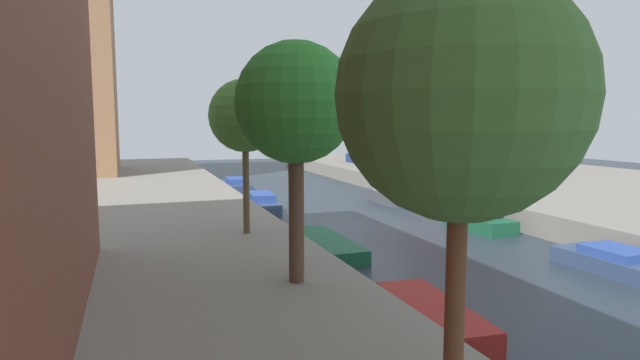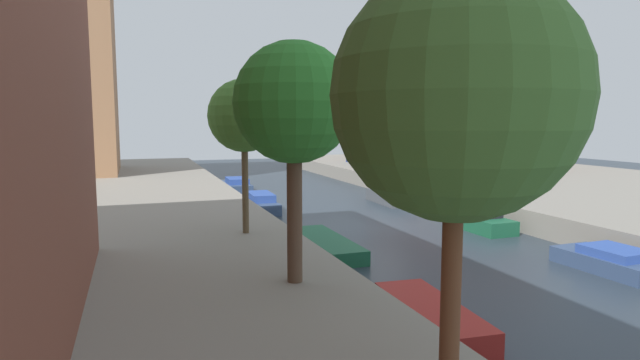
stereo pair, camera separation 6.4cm
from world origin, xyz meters
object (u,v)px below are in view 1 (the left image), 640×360
street_tree_1 (296,105)px  low_block_right (451,108)px  street_tree_0 (461,97)px  moored_boat_right_2 (611,260)px  moored_boat_left_3 (261,203)px  moored_boat_right_4 (390,195)px  parked_car (366,156)px  moored_boat_left_2 (324,245)px  apartment_tower_far (33,35)px  moored_boat_left_4 (237,185)px  moored_boat_left_1 (433,316)px  street_tree_2 (245,116)px  moored_boat_right_3 (479,220)px

street_tree_1 → low_block_right: bearing=51.7°
street_tree_0 → moored_boat_right_2: street_tree_0 is taller
moored_boat_left_3 → moored_boat_right_4: 7.43m
parked_car → moored_boat_left_2: parked_car is taller
apartment_tower_far → low_block_right: bearing=3.5°
street_tree_0 → moored_boat_right_4: bearing=64.5°
low_block_right → apartment_tower_far: bearing=-176.5°
apartment_tower_far → parked_car: apartment_tower_far is taller
moored_boat_left_3 → moored_boat_left_4: moored_boat_left_3 is taller
parked_car → moored_boat_left_3: bearing=-131.1°
moored_boat_right_2 → moored_boat_right_4: bearing=91.1°
moored_boat_right_4 → low_block_right: bearing=48.0°
moored_boat_left_2 → moored_boat_right_4: 11.65m
moored_boat_left_4 → moored_boat_right_2: bearing=-71.4°
street_tree_0 → moored_boat_right_4: street_tree_0 is taller
street_tree_0 → moored_boat_right_4: 24.00m
low_block_right → street_tree_0: low_block_right is taller
moored_boat_left_1 → moored_boat_left_4: (0.17, 24.28, 0.10)m
low_block_right → street_tree_1: (-24.63, -31.18, -0.79)m
street_tree_2 → moored_boat_left_1: 8.58m
street_tree_2 → moored_boat_right_4: (10.16, 9.63, -4.31)m
street_tree_1 → moored_boat_right_4: 18.78m
moored_boat_left_1 → moored_boat_left_3: 16.48m
street_tree_0 → moored_boat_right_2: (10.43, 6.98, -4.56)m
street_tree_2 → moored_boat_right_2: 12.26m
moored_boat_left_4 → moored_boat_right_4: (7.21, -7.88, 0.06)m
street_tree_1 → moored_boat_left_2: size_ratio=1.17×
parked_car → moored_boat_right_3: 22.66m
street_tree_0 → moored_boat_right_3: (10.38, 13.54, -4.47)m
moored_boat_left_3 → moored_boat_right_4: (7.43, -0.08, 0.06)m
moored_boat_left_1 → moored_boat_right_3: moored_boat_right_3 is taller
street_tree_0 → moored_boat_left_3: (2.74, 21.37, -4.50)m
street_tree_0 → street_tree_1: (0.00, 6.15, 0.09)m
moored_boat_left_2 → moored_boat_right_3: bearing=10.1°
moored_boat_left_2 → moored_boat_right_4: (7.30, 9.08, 0.20)m
moored_boat_left_3 → moored_boat_right_3: (7.65, -7.83, 0.02)m
low_block_right → parked_car: (-9.43, -1.69, -4.15)m
apartment_tower_far → moored_boat_right_2: bearing=-55.0°
street_tree_0 → street_tree_2: size_ratio=1.07×
moored_boat_left_1 → low_block_right: bearing=56.0°
apartment_tower_far → moored_boat_left_4: bearing=-26.3°
moored_boat_left_2 → moored_boat_right_2: 9.19m
apartment_tower_far → moored_boat_left_4: size_ratio=4.86×
street_tree_2 → parked_car: street_tree_2 is taller
moored_boat_right_2 → moored_boat_left_3: bearing=118.1°
moored_boat_right_4 → moored_boat_right_2: bearing=-88.9°
parked_car → moored_boat_left_1: 33.20m
street_tree_2 → moored_boat_left_4: (2.96, 17.51, -4.38)m
moored_boat_right_2 → street_tree_1: bearing=-175.5°
low_block_right → parked_car: low_block_right is taller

